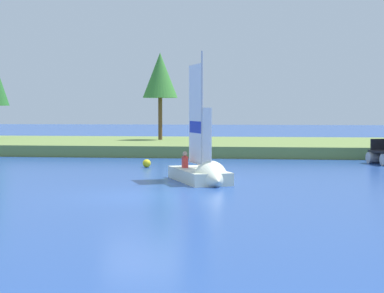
{
  "coord_description": "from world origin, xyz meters",
  "views": [
    {
      "loc": [
        4.2,
        -21.02,
        2.9
      ],
      "look_at": [
        0.71,
        8.29,
        1.2
      ],
      "focal_mm": 60.73,
      "sensor_mm": 36.0,
      "label": 1
    }
  ],
  "objects": [
    {
      "name": "channel_buoy",
      "position": [
        -1.86,
        10.71,
        0.2
      ],
      "size": [
        0.41,
        0.41,
        0.41
      ],
      "primitive_type": "sphere",
      "color": "yellow",
      "rests_on": "ground"
    },
    {
      "name": "shoreline_tree_centre",
      "position": [
        -3.59,
        25.08,
        5.3
      ],
      "size": [
        2.51,
        2.51,
        6.25
      ],
      "color": "brown",
      "rests_on": "shore_bank"
    },
    {
      "name": "shore_bank",
      "position": [
        0.0,
        23.8,
        0.35
      ],
      "size": [
        80.0,
        13.93,
        0.7
      ],
      "primitive_type": "cube",
      "color": "olive",
      "rests_on": "ground"
    },
    {
      "name": "sailboat",
      "position": [
        1.69,
        4.12,
        0.4
      ],
      "size": [
        3.09,
        4.53,
        5.63
      ],
      "rotation": [
        0.0,
        0.0,
        -1.16
      ],
      "color": "silver",
      "rests_on": "ground"
    },
    {
      "name": "ground_plane",
      "position": [
        0.0,
        0.0,
        0.0
      ],
      "size": [
        200.0,
        200.0,
        0.0
      ],
      "primitive_type": "plane",
      "color": "#234793"
    }
  ]
}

